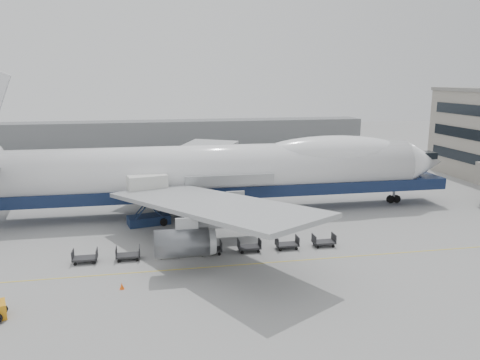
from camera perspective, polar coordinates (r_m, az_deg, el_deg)
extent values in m
plane|color=gray|center=(50.39, -0.71, -7.68)|extent=(260.00, 260.00, 0.00)
cube|color=gold|center=(44.90, 0.66, -10.25)|extent=(60.00, 0.15, 0.01)
cube|color=slate|center=(117.44, -11.64, 5.35)|extent=(110.00, 8.00, 7.00)
cylinder|color=white|center=(60.32, -2.73, 1.28)|extent=(52.00, 6.40, 6.40)
cube|color=#101D3D|center=(61.01, -1.78, -1.05)|extent=(60.00, 5.76, 1.50)
cone|color=white|center=(70.43, 21.34, 2.04)|extent=(6.00, 6.40, 6.40)
ellipsoid|color=white|center=(64.06, 11.22, 3.30)|extent=(20.67, 5.78, 4.56)
cube|color=#9EA0A3|center=(46.28, -3.89, -2.91)|extent=(20.35, 26.74, 2.26)
cube|color=#9EA0A3|center=(74.10, -6.60, 2.81)|extent=(20.35, 26.74, 2.26)
cylinder|color=#595B60|center=(78.97, -8.99, 1.70)|extent=(4.80, 2.60, 2.60)
cylinder|color=#595B60|center=(70.59, -3.86, 0.57)|extent=(4.80, 2.60, 2.60)
cylinder|color=#595B60|center=(51.37, -1.11, -3.89)|extent=(4.80, 2.60, 2.60)
cylinder|color=#595B60|center=(42.20, -7.14, -7.64)|extent=(4.80, 2.60, 2.60)
cylinder|color=slate|center=(69.29, 18.24, -1.65)|extent=(0.36, 0.36, 2.50)
cylinder|color=black|center=(69.45, 18.20, -2.22)|extent=(1.10, 0.45, 1.10)
cylinder|color=slate|center=(58.12, -5.20, -3.70)|extent=(0.36, 0.36, 2.50)
cylinder|color=black|center=(58.31, -5.19, -4.36)|extent=(1.10, 0.45, 1.10)
cylinder|color=slate|center=(63.88, -5.74, -2.24)|extent=(0.36, 0.36, 2.50)
cylinder|color=black|center=(64.06, -5.73, -2.84)|extent=(1.10, 0.45, 1.10)
cube|color=#192A4D|center=(57.57, -11.07, -4.78)|extent=(5.29, 3.37, 1.08)
cube|color=silver|center=(56.44, -11.26, -0.45)|extent=(4.95, 3.47, 2.15)
cube|color=#192A4D|center=(55.91, -11.17, -2.88)|extent=(3.44, 0.89, 3.86)
cube|color=#192A4D|center=(58.00, -11.16, -2.33)|extent=(3.44, 0.89, 3.86)
cube|color=slate|center=(57.97, -11.25, -0.11)|extent=(2.55, 1.66, 0.15)
cylinder|color=black|center=(56.71, -12.85, -5.23)|extent=(0.88, 0.34, 0.88)
cylinder|color=black|center=(58.58, -12.80, -4.66)|extent=(0.88, 0.34, 0.88)
cylinder|color=black|center=(56.67, -9.28, -5.09)|extent=(0.88, 0.34, 0.88)
cylinder|color=black|center=(58.54, -9.34, -4.52)|extent=(0.88, 0.34, 0.88)
cylinder|color=black|center=(40.18, -26.98, -13.94)|extent=(0.73, 0.31, 0.73)
cone|color=#FF580D|center=(41.17, -14.21, -12.40)|extent=(0.36, 0.36, 0.56)
cube|color=#FF580D|center=(41.28, -14.19, -12.74)|extent=(0.38, 0.38, 0.03)
cube|color=#2D2D30|center=(47.49, -18.36, -9.04)|extent=(2.30, 1.35, 0.18)
cube|color=#2D2D30|center=(47.52, -19.72, -8.61)|extent=(0.08, 1.35, 0.90)
cube|color=#2D2D30|center=(47.21, -17.06, -8.56)|extent=(0.08, 1.35, 0.90)
cylinder|color=black|center=(47.22, -19.46, -9.64)|extent=(0.30, 0.12, 0.30)
cylinder|color=black|center=(48.23, -19.27, -9.15)|extent=(0.30, 0.12, 0.30)
cylinder|color=black|center=(46.98, -17.38, -9.60)|extent=(0.30, 0.12, 0.30)
cylinder|color=black|center=(48.00, -17.24, -9.12)|extent=(0.30, 0.12, 0.30)
cube|color=#2D2D30|center=(47.10, -13.48, -8.92)|extent=(2.30, 1.35, 0.18)
cube|color=#2D2D30|center=(47.03, -14.86, -8.50)|extent=(0.08, 1.35, 0.90)
cube|color=#2D2D30|center=(46.91, -12.15, -8.42)|extent=(0.08, 1.35, 0.90)
cylinder|color=black|center=(46.75, -14.55, -9.53)|extent=(0.30, 0.12, 0.30)
cylinder|color=black|center=(47.77, -14.47, -9.05)|extent=(0.30, 0.12, 0.30)
cylinder|color=black|center=(46.66, -12.44, -9.47)|extent=(0.30, 0.12, 0.30)
cylinder|color=black|center=(47.68, -12.40, -8.98)|extent=(0.30, 0.12, 0.30)
cube|color=#2D2D30|center=(47.04, -8.56, -8.73)|extent=(2.30, 1.35, 0.18)
cube|color=#2D2D30|center=(46.88, -9.93, -8.33)|extent=(0.08, 1.35, 0.90)
cube|color=#2D2D30|center=(46.95, -7.22, -8.21)|extent=(0.08, 1.35, 0.90)
cylinder|color=black|center=(46.62, -9.58, -9.36)|extent=(0.30, 0.12, 0.30)
cylinder|color=black|center=(47.65, -9.61, -8.88)|extent=(0.30, 0.12, 0.30)
cylinder|color=black|center=(46.67, -7.46, -9.27)|extent=(0.30, 0.12, 0.30)
cylinder|color=black|center=(47.70, -7.55, -8.78)|extent=(0.30, 0.12, 0.30)
cube|color=#2D2D30|center=(47.33, -3.67, -8.48)|extent=(2.30, 1.35, 0.18)
cube|color=#2D2D30|center=(47.08, -5.02, -8.10)|extent=(0.08, 1.35, 0.90)
cube|color=#2D2D30|center=(47.33, -2.34, -7.95)|extent=(0.08, 1.35, 0.90)
cylinder|color=black|center=(46.84, -4.62, -9.12)|extent=(0.30, 0.12, 0.30)
cylinder|color=black|center=(47.86, -4.77, -8.64)|extent=(0.30, 0.12, 0.30)
cylinder|color=black|center=(47.03, -2.54, -9.00)|extent=(0.30, 0.12, 0.30)
cylinder|color=black|center=(48.05, -2.73, -8.53)|extent=(0.30, 0.12, 0.30)
cube|color=#2D2D30|center=(47.95, 1.12, -8.18)|extent=(2.30, 1.35, 0.18)
cube|color=#2D2D30|center=(47.60, -0.18, -7.82)|extent=(0.08, 1.35, 0.90)
cube|color=#2D2D30|center=(48.03, 2.42, -7.64)|extent=(0.08, 1.35, 0.90)
cylinder|color=black|center=(47.39, 0.24, -8.82)|extent=(0.30, 0.12, 0.30)
cylinder|color=black|center=(48.40, -0.01, -8.35)|extent=(0.30, 0.12, 0.30)
cylinder|color=black|center=(47.72, 2.27, -8.67)|extent=(0.30, 0.12, 0.30)
cylinder|color=black|center=(48.73, 1.97, -8.22)|extent=(0.30, 0.12, 0.30)
cube|color=#2D2D30|center=(48.88, 5.75, -7.83)|extent=(2.30, 1.35, 0.18)
cube|color=#2D2D30|center=(48.46, 4.50, -7.49)|extent=(0.08, 1.35, 0.90)
cube|color=#2D2D30|center=(49.06, 7.00, -7.29)|extent=(0.08, 1.35, 0.90)
cylinder|color=black|center=(48.27, 4.95, -8.46)|extent=(0.30, 0.12, 0.30)
cylinder|color=black|center=(49.26, 4.60, -8.02)|extent=(0.30, 0.12, 0.30)
cylinder|color=black|center=(48.73, 6.90, -8.30)|extent=(0.30, 0.12, 0.30)
cylinder|color=black|center=(49.72, 6.51, -7.87)|extent=(0.30, 0.12, 0.30)
cube|color=#2D2D30|center=(50.12, 10.17, -7.45)|extent=(2.30, 1.35, 0.18)
cube|color=#2D2D30|center=(49.62, 9.00, -7.12)|extent=(0.08, 1.35, 0.90)
cube|color=#2D2D30|center=(50.38, 11.37, -6.91)|extent=(0.08, 1.35, 0.90)
cylinder|color=black|center=(49.45, 9.46, -8.07)|extent=(0.30, 0.12, 0.30)
cylinder|color=black|center=(50.42, 9.03, -7.65)|extent=(0.30, 0.12, 0.30)
cylinder|color=black|center=(50.05, 11.31, -7.89)|extent=(0.30, 0.12, 0.30)
cylinder|color=black|center=(51.00, 10.84, -7.48)|extent=(0.30, 0.12, 0.30)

